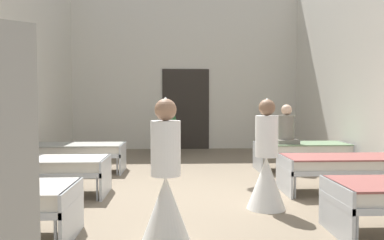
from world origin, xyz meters
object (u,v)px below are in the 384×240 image
Objects in this scene: bed_left_row_1 at (44,167)px; nurse_near_aisle at (166,192)px; potted_plant at (172,124)px; bed_right_row_1 at (342,165)px; bed_left_row_2 at (77,151)px; patient_seated_primary at (286,129)px; nurse_mid_aisle at (266,169)px; bed_right_row_2 at (302,149)px.

nurse_near_aisle is at bearing -47.20° from bed_left_row_1.
nurse_near_aisle is at bearing -90.04° from potted_plant.
bed_right_row_1 is 5.24m from potted_plant.
nurse_near_aisle is at bearing -64.29° from bed_left_row_2.
patient_seated_primary is (-0.35, 1.85, 0.43)m from bed_right_row_1.
nurse_near_aisle is 1.86× the size of patient_seated_primary.
potted_plant is at bearing -143.58° from nurse_near_aisle.
nurse_mid_aisle is 5.47m from potted_plant.
nurse_near_aisle is (1.90, -3.96, 0.09)m from bed_left_row_2.
bed_right_row_1 is 1.90m from bed_right_row_2.
potted_plant reaches higher than bed_left_row_2.
bed_right_row_2 is 4.81m from nurse_near_aisle.
nurse_near_aisle is at bearing -124.70° from bed_right_row_2.
bed_left_row_1 is 1.00× the size of bed_left_row_2.
bed_right_row_1 is 2.38× the size of patient_seated_primary.
bed_right_row_2 is 1.28× the size of nurse_near_aisle.
nurse_mid_aisle reaches higher than bed_left_row_1.
patient_seated_primary is at bearing -149.62° from nurse_mid_aisle.
patient_seated_primary is at bearing 23.31° from bed_left_row_1.
potted_plant is at bearing -114.04° from nurse_mid_aisle.
bed_left_row_1 is 3.33m from nurse_mid_aisle.
bed_right_row_1 is 3.43m from nurse_near_aisle.
nurse_near_aisle and nurse_mid_aisle have the same top height.
patient_seated_primary is (-0.35, -0.05, 0.43)m from bed_right_row_2.
bed_left_row_1 is 2.80m from nurse_near_aisle.
nurse_mid_aisle reaches higher than potted_plant.
bed_left_row_1 is 1.00× the size of bed_right_row_2.
nurse_near_aisle is 6.52m from potted_plant.
nurse_near_aisle reaches higher than potted_plant.
bed_left_row_1 is 4.86m from potted_plant.
bed_left_row_1 and bed_left_row_2 have the same top height.
patient_seated_primary is at bearing -0.66° from bed_left_row_2.
nurse_near_aisle is 4.59m from patient_seated_primary.
bed_right_row_1 is at bearing -79.29° from patient_seated_primary.
bed_left_row_2 is 4.64m from bed_right_row_2.
nurse_mid_aisle is at bearing -111.70° from patient_seated_primary.
bed_right_row_2 is 3.76m from potted_plant.
nurse_mid_aisle is (1.32, 1.21, 0.00)m from nurse_near_aisle.
patient_seated_primary is at bearing 100.71° from bed_right_row_1.
bed_left_row_1 is 1.90m from bed_left_row_2.
bed_left_row_2 is at bearing 157.75° from bed_right_row_1.
bed_left_row_2 is at bearing -126.80° from potted_plant.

